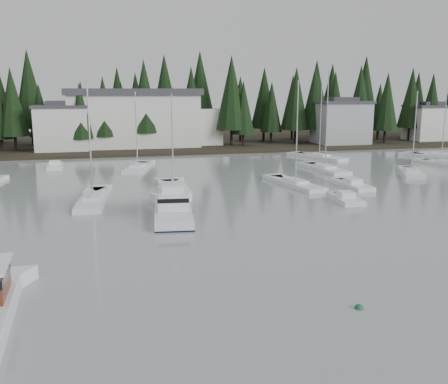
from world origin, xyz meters
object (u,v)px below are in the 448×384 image
Objects in this scene: house_east_a at (341,122)px; runabout_3 at (55,167)px; sailboat_5 at (448,165)px; sailboat_9 at (295,185)px; sailboat_0 at (138,169)px; sailboat_10 at (325,170)px; sailboat_2 at (173,189)px; sailboat_8 at (93,201)px; runabout_1 at (346,200)px; runabout_4 at (352,186)px; house_east_b at (429,122)px; sailboat_3 at (411,174)px; house_west at (62,127)px; harbor_inn at (145,119)px; sailboat_11 at (319,158)px; cabin_cruiser_center at (173,209)px; sailboat_13 at (441,158)px.

runabout_3 is (-53.94, -17.68, -4.77)m from house_east_a.
sailboat_5 reaches higher than house_east_a.
sailboat_9 is at bearing -122.92° from house_east_a.
sailboat_10 is at bearing -90.65° from sailboat_0.
sailboat_2 is 9.73m from sailboat_8.
runabout_1 and runabout_4 have the same top height.
house_east_b reaches higher than runabout_1.
sailboat_3 reaches higher than house_east_b.
runabout_3 is (0.06, -18.68, -4.52)m from house_west.
house_east_b is at bearing -2.20° from harbor_inn.
sailboat_5 is (-19.25, -31.53, -4.34)m from house_east_b.
harbor_inn is 34.70m from sailboat_11.
runabout_3 is (-12.59, 32.48, -0.53)m from cabin_cruiser_center.
sailboat_10 reaches higher than runabout_3.
sailboat_0 is at bearing 8.56° from cabin_cruiser_center.
sailboat_2 is at bearing -136.14° from house_east_a.
harbor_inn is (15.04, 3.34, 1.12)m from house_west.
sailboat_5 is 24.94m from runabout_4.
sailboat_3 is at bearing 106.17° from sailboat_5.
house_east_a is at bearing -174.81° from house_east_b.
sailboat_2 is (-61.58, -40.03, -4.35)m from house_east_b.
sailboat_11 is at bearing -39.22° from sailboat_9.
sailboat_5 is 2.09× the size of runabout_3.
sailboat_13 is (7.33, -22.01, -4.85)m from house_east_a.
house_east_a is 0.74× the size of sailboat_10.
sailboat_10 is at bearing -62.20° from sailboat_8.
sailboat_9 is 35.76m from runabout_3.
sailboat_10 is at bearing -11.82° from runabout_4.
sailboat_3 reaches higher than sailboat_2.
sailboat_8 reaches higher than sailboat_13.
sailboat_9 is at bearing 89.64° from sailboat_13.
sailboat_13 is at bearing -45.14° from sailboat_5.
house_east_a is at bearing -43.62° from sailboat_8.
sailboat_3 reaches higher than sailboat_0.
sailboat_13 reaches higher than sailboat_2.
sailboat_13 is (24.30, 7.25, -0.03)m from sailboat_10.
house_east_b is 28.47m from sailboat_13.
house_east_b is at bearing -52.61° from sailboat_8.
house_east_b reaches higher than runabout_4.
sailboat_11 is at bearing -38.86° from harbor_inn.
harbor_inn reaches higher than runabout_1.
runabout_3 is at bearing 54.17° from runabout_4.
sailboat_13 reaches higher than sailboat_3.
harbor_inn reaches higher than house_west.
cabin_cruiser_center is 0.83× the size of sailboat_9.
sailboat_0 reaches higher than runabout_4.
cabin_cruiser_center reaches higher than runabout_4.
sailboat_5 is 32.31m from runabout_1.
house_east_b is at bearing -83.39° from sailboat_11.
cabin_cruiser_center is 0.91× the size of sailboat_5.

